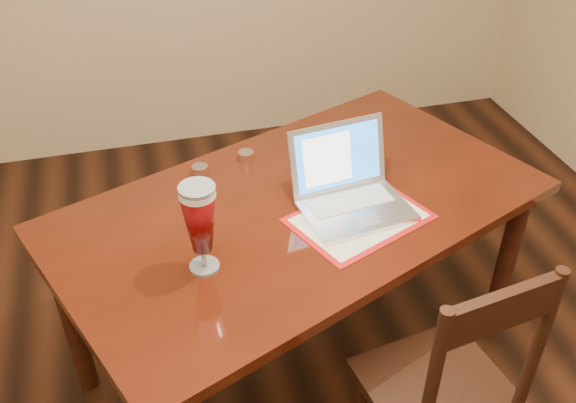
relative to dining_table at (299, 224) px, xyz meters
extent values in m
cube|color=#451409|center=(0.01, 0.01, 0.06)|extent=(1.94, 1.53, 0.04)
cylinder|color=#36180D|center=(0.87, -0.07, -0.34)|extent=(0.07, 0.07, 0.76)
cylinder|color=#36180D|center=(-0.85, 0.09, -0.34)|extent=(0.07, 0.07, 0.76)
cylinder|color=#36180D|center=(0.57, 0.66, -0.34)|extent=(0.07, 0.07, 0.76)
cube|color=#B31010|center=(0.18, -0.13, 0.09)|extent=(0.53, 0.46, 0.00)
cube|color=beige|center=(0.18, -0.13, 0.09)|extent=(0.48, 0.41, 0.00)
cube|color=silver|center=(0.18, -0.10, 0.10)|extent=(0.39, 0.30, 0.02)
cube|color=#B3B3B7|center=(0.17, -0.05, 0.11)|extent=(0.31, 0.15, 0.00)
cube|color=#B5B5B9|center=(0.19, -0.17, 0.11)|extent=(0.10, 0.08, 0.00)
cube|color=silver|center=(0.16, 0.05, 0.23)|extent=(0.37, 0.12, 0.24)
cube|color=blue|center=(0.16, 0.05, 0.23)|extent=(0.32, 0.10, 0.20)
cube|color=white|center=(0.11, 0.04, 0.23)|extent=(0.18, 0.07, 0.17)
cylinder|color=silver|center=(-0.37, -0.24, 0.09)|extent=(0.09, 0.09, 0.01)
cylinder|color=silver|center=(-0.37, -0.24, 0.13)|extent=(0.02, 0.02, 0.07)
cylinder|color=beige|center=(-0.37, -0.24, 0.37)|extent=(0.11, 0.11, 0.02)
cylinder|color=silver|center=(-0.37, -0.24, 0.38)|extent=(0.11, 0.11, 0.01)
cylinder|color=silver|center=(-0.30, 0.28, 0.11)|extent=(0.06, 0.06, 0.04)
cylinder|color=silver|center=(-0.12, 0.33, 0.11)|extent=(0.06, 0.06, 0.04)
cube|color=black|center=(0.29, -0.61, -0.27)|extent=(0.49, 0.48, 0.04)
cylinder|color=black|center=(0.44, -0.42, -0.50)|extent=(0.04, 0.04, 0.43)
cylinder|color=black|center=(0.14, -0.80, 0.04)|extent=(0.04, 0.04, 0.56)
cylinder|color=black|center=(0.49, -0.75, 0.04)|extent=(0.04, 0.04, 0.56)
cube|color=black|center=(0.31, -0.77, 0.24)|extent=(0.35, 0.08, 0.12)
camera|label=1|loc=(-0.51, -1.74, 1.42)|focal=40.00mm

